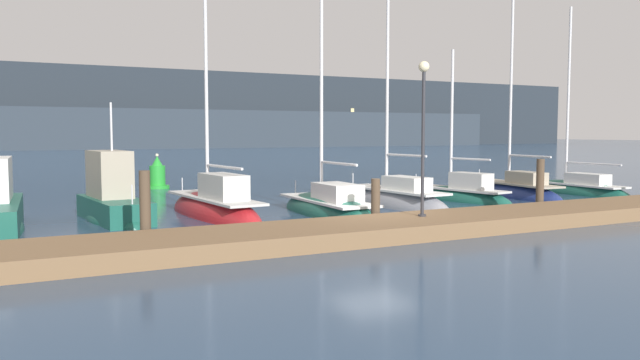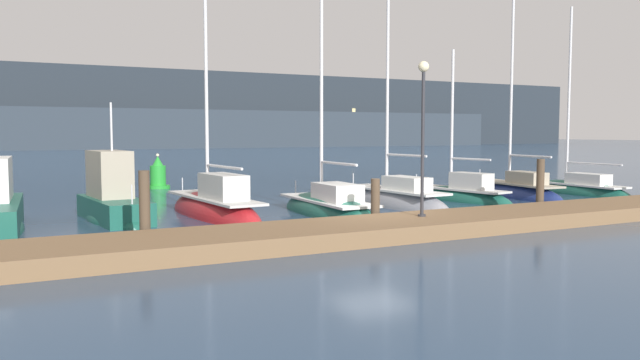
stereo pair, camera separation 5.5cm
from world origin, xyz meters
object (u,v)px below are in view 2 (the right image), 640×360
(dock_lamppost, at_px, (423,115))
(sailboat_berth_5, at_px, (328,211))
(channel_buoy, at_px, (158,176))
(motorboat_berth_3, at_px, (113,207))
(sailboat_berth_7, at_px, (460,197))
(sailboat_berth_9, at_px, (575,191))
(sailboat_berth_8, at_px, (516,194))
(sailboat_berth_4, at_px, (215,213))
(sailboat_berth_6, at_px, (395,203))

(dock_lamppost, bearing_deg, sailboat_berth_5, 97.98)
(channel_buoy, relative_size, dock_lamppost, 0.40)
(motorboat_berth_3, bearing_deg, sailboat_berth_7, -2.35)
(sailboat_berth_7, bearing_deg, dock_lamppost, -137.05)
(sailboat_berth_9, xyz_separation_m, channel_buoy, (-17.09, 12.01, 0.55))
(motorboat_berth_3, height_order, sailboat_berth_9, sailboat_berth_9)
(sailboat_berth_7, bearing_deg, sailboat_berth_9, -1.46)
(sailboat_berth_5, xyz_separation_m, sailboat_berth_8, (10.33, 1.27, 0.02))
(sailboat_berth_5, height_order, dock_lamppost, sailboat_berth_5)
(sailboat_berth_4, bearing_deg, channel_buoy, 86.37)
(sailboat_berth_5, xyz_separation_m, dock_lamppost, (0.66, -4.68, 3.34))
(sailboat_berth_7, relative_size, channel_buoy, 3.89)
(sailboat_berth_5, bearing_deg, dock_lamppost, -82.02)
(dock_lamppost, bearing_deg, sailboat_berth_8, 31.59)
(sailboat_berth_9, bearing_deg, channel_buoy, 144.91)
(sailboat_berth_8, bearing_deg, sailboat_berth_6, -177.16)
(sailboat_berth_4, xyz_separation_m, sailboat_berth_5, (3.82, -1.21, -0.04))
(sailboat_berth_5, bearing_deg, sailboat_berth_6, 14.90)
(sailboat_berth_4, bearing_deg, sailboat_berth_8, 0.25)
(motorboat_berth_3, bearing_deg, sailboat_berth_5, -15.35)
(sailboat_berth_9, relative_size, channel_buoy, 5.23)
(sailboat_berth_6, height_order, sailboat_berth_7, sailboat_berth_6)
(sailboat_berth_9, bearing_deg, dock_lamppost, -156.33)
(motorboat_berth_3, height_order, sailboat_berth_6, sailboat_berth_6)
(sailboat_berth_5, bearing_deg, sailboat_berth_8, 7.02)
(motorboat_berth_3, relative_size, sailboat_berth_4, 0.45)
(sailboat_berth_8, height_order, channel_buoy, sailboat_berth_8)
(sailboat_berth_8, height_order, dock_lamppost, sailboat_berth_8)
(motorboat_berth_3, height_order, sailboat_berth_5, sailboat_berth_5)
(sailboat_berth_4, distance_m, sailboat_berth_7, 10.96)
(sailboat_berth_4, bearing_deg, dock_lamppost, -52.75)
(sailboat_berth_9, bearing_deg, sailboat_berth_6, -178.62)
(motorboat_berth_3, relative_size, sailboat_berth_6, 0.49)
(sailboat_berth_9, distance_m, channel_buoy, 20.89)
(sailboat_berth_4, bearing_deg, sailboat_berth_7, 0.79)
(sailboat_berth_4, relative_size, sailboat_berth_9, 1.16)
(sailboat_berth_6, relative_size, sailboat_berth_7, 1.44)
(sailboat_berth_4, relative_size, dock_lamppost, 2.43)
(sailboat_berth_6, distance_m, sailboat_berth_9, 10.53)
(sailboat_berth_9, bearing_deg, motorboat_berth_3, 177.94)
(sailboat_berth_8, relative_size, dock_lamppost, 2.11)
(sailboat_berth_8, bearing_deg, sailboat_berth_5, -172.98)
(channel_buoy, bearing_deg, sailboat_berth_7, -49.23)
(sailboat_berth_5, height_order, sailboat_berth_8, sailboat_berth_5)
(sailboat_berth_8, distance_m, channel_buoy, 17.94)
(sailboat_berth_7, xyz_separation_m, sailboat_berth_9, (6.89, -0.18, -0.02))
(sailboat_berth_5, height_order, sailboat_berth_6, sailboat_berth_6)
(sailboat_berth_6, relative_size, sailboat_berth_9, 1.07)
(sailboat_berth_4, xyz_separation_m, channel_buoy, (0.76, 11.98, 0.51))
(motorboat_berth_3, relative_size, sailboat_berth_7, 0.70)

